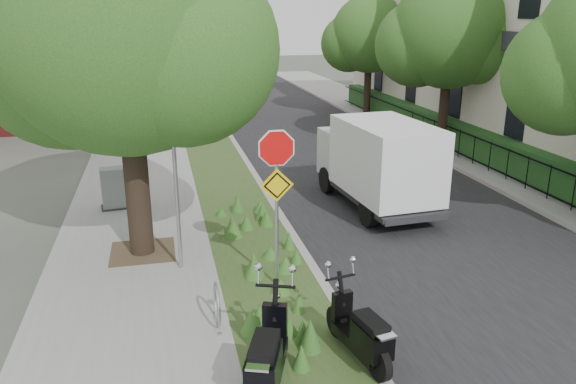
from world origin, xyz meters
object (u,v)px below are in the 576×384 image
object	(u,v)px
sign_assembly	(277,177)
scooter_far	(267,365)
scooter_near	(364,339)
box_truck	(378,160)
utility_cabinet	(116,189)

from	to	relation	value
sign_assembly	scooter_far	bearing A→B (deg)	-104.52
scooter_near	box_truck	distance (m)	7.61
utility_cabinet	box_truck	bearing A→B (deg)	-10.49
sign_assembly	box_truck	size ratio (longest dim) A/B	0.67
scooter_near	box_truck	world-z (taller)	box_truck
scooter_far	scooter_near	bearing A→B (deg)	13.79
sign_assembly	scooter_far	size ratio (longest dim) A/B	1.66
scooter_far	box_truck	distance (m)	8.66
sign_assembly	scooter_far	world-z (taller)	sign_assembly
sign_assembly	scooter_near	xyz separation A→B (m)	(0.74, -2.81, -1.79)
box_truck	utility_cabinet	bearing A→B (deg)	169.51
utility_cabinet	scooter_far	bearing A→B (deg)	-73.91
box_truck	utility_cabinet	xyz separation A→B (m)	(-7.01, 1.30, -0.72)
sign_assembly	scooter_far	xyz separation A→B (m)	(-0.83, -3.20, -1.74)
scooter_near	box_truck	bearing A→B (deg)	67.02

